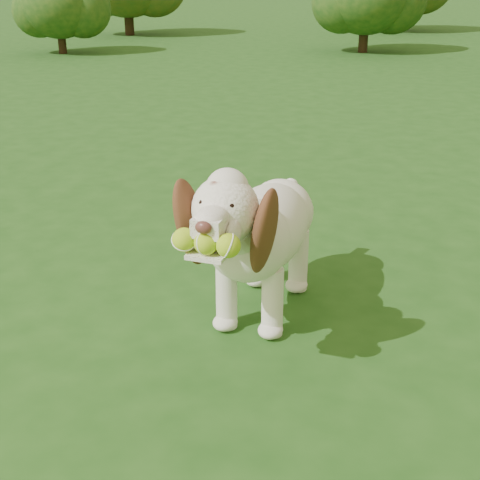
# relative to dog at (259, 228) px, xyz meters

# --- Properties ---
(ground) EXTENTS (80.00, 80.00, 0.00)m
(ground) POSITION_rel_dog_xyz_m (-0.50, 0.65, -0.44)
(ground) COLOR #1E4A15
(ground) RESTS_ON ground
(dog) EXTENTS (0.45, 1.28, 0.83)m
(dog) POSITION_rel_dog_xyz_m (0.00, 0.00, 0.00)
(dog) COLOR white
(dog) RESTS_ON ground
(shrub_a) EXTENTS (1.37, 1.37, 1.42)m
(shrub_a) POSITION_rel_dog_xyz_m (-5.97, 8.31, 0.39)
(shrub_a) COLOR #382314
(shrub_a) RESTS_ON ground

